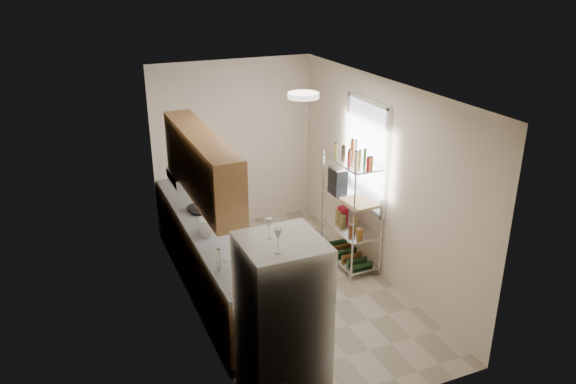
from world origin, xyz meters
name	(u,v)px	position (x,y,z in m)	size (l,w,h in m)	color
room	(292,195)	(0.00, 0.00, 1.30)	(2.52, 4.42, 2.62)	#B6A893
counter_run	(211,256)	(-0.92, 0.44, 0.45)	(0.63, 3.51, 0.90)	#AF804A
upper_cabinets	(201,164)	(-1.05, 0.10, 1.81)	(0.33, 2.20, 0.72)	#AF804A
range_hood	(191,176)	(-1.00, 0.90, 1.39)	(0.50, 0.60, 0.12)	#B7BABC
window	(366,154)	(1.23, 0.35, 1.55)	(0.06, 1.00, 1.46)	white
bakers_rack	(352,189)	(1.00, 0.30, 1.11)	(0.45, 0.90, 1.73)	silver
ceiling_dome	(303,95)	(0.00, -0.30, 2.57)	(0.34, 0.34, 0.06)	white
refrigerator	(282,325)	(-0.87, -1.77, 0.85)	(0.70, 0.70, 1.70)	white
wine_glass_a	(269,228)	(-0.95, -1.69, 1.79)	(0.07, 0.07, 0.19)	silver
wine_glass_b	(278,241)	(-0.98, -1.95, 1.81)	(0.08, 0.08, 0.21)	silver
rice_cooker	(210,226)	(-0.97, 0.19, 1.00)	(0.25, 0.25, 0.20)	silver
frying_pan_large	(200,211)	(-0.93, 0.83, 0.92)	(0.25, 0.25, 0.04)	black
frying_pan_small	(196,208)	(-0.95, 0.92, 0.93)	(0.25, 0.25, 0.05)	black
cutting_board	(360,202)	(0.98, 0.04, 1.03)	(0.35, 0.46, 0.03)	tan
espresso_machine	(338,178)	(0.97, 0.63, 1.16)	(0.17, 0.26, 0.31)	black
storage_bag	(343,212)	(1.05, 0.61, 0.64)	(0.10, 0.14, 0.16)	red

